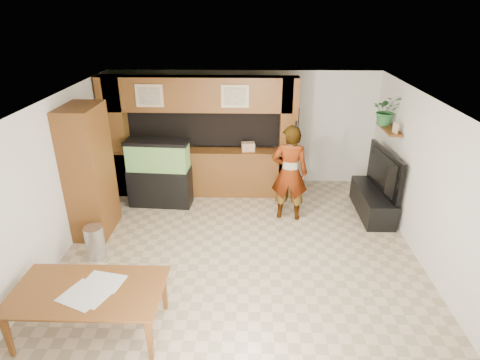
{
  "coord_description": "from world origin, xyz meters",
  "views": [
    {
      "loc": [
        0.17,
        -5.61,
        3.98
      ],
      "look_at": [
        -0.0,
        0.6,
        1.18
      ],
      "focal_mm": 30.0,
      "sensor_mm": 36.0,
      "label": 1
    }
  ],
  "objects_px": {
    "pantry_cabinet": "(89,172)",
    "television": "(377,171)",
    "aquarium": "(159,174)",
    "dining_table": "(90,313)",
    "person": "(290,173)"
  },
  "relations": [
    {
      "from": "pantry_cabinet",
      "to": "television",
      "type": "bearing_deg",
      "value": 8.53
    },
    {
      "from": "aquarium",
      "to": "dining_table",
      "type": "distance_m",
      "value": 3.67
    },
    {
      "from": "pantry_cabinet",
      "to": "aquarium",
      "type": "xyz_separation_m",
      "value": [
        0.99,
        1.09,
        -0.49
      ]
    },
    {
      "from": "pantry_cabinet",
      "to": "television",
      "type": "relative_size",
      "value": 1.63
    },
    {
      "from": "person",
      "to": "dining_table",
      "type": "xyz_separation_m",
      "value": [
        -2.78,
        -3.16,
        -0.62
      ]
    },
    {
      "from": "person",
      "to": "dining_table",
      "type": "bearing_deg",
      "value": 54.96
    },
    {
      "from": "pantry_cabinet",
      "to": "person",
      "type": "relative_size",
      "value": 1.25
    },
    {
      "from": "person",
      "to": "dining_table",
      "type": "distance_m",
      "value": 4.25
    },
    {
      "from": "person",
      "to": "dining_table",
      "type": "relative_size",
      "value": 1.01
    },
    {
      "from": "dining_table",
      "to": "person",
      "type": "bearing_deg",
      "value": 48.54
    },
    {
      "from": "pantry_cabinet",
      "to": "person",
      "type": "height_order",
      "value": "pantry_cabinet"
    },
    {
      "from": "pantry_cabinet",
      "to": "aquarium",
      "type": "distance_m",
      "value": 1.55
    },
    {
      "from": "television",
      "to": "person",
      "type": "height_order",
      "value": "person"
    },
    {
      "from": "pantry_cabinet",
      "to": "television",
      "type": "xyz_separation_m",
      "value": [
        5.35,
        0.8,
        -0.26
      ]
    },
    {
      "from": "television",
      "to": "dining_table",
      "type": "xyz_separation_m",
      "value": [
        -4.5,
        -3.37,
        -0.59
      ]
    }
  ]
}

